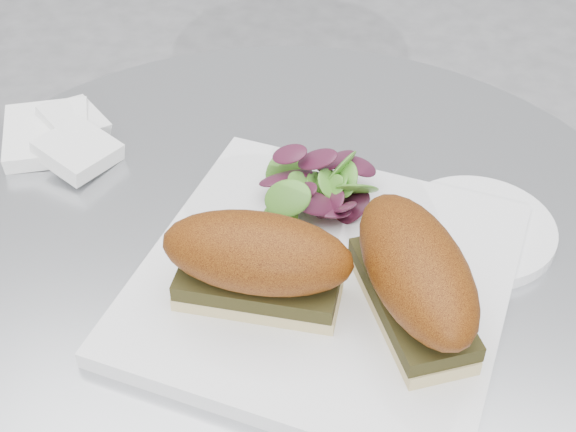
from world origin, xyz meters
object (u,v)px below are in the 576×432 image
(plate, at_px, (325,280))
(sandwich_right, at_px, (415,276))
(saucer, at_px, (477,229))
(sandwich_left, at_px, (257,261))

(plate, height_order, sandwich_right, sandwich_right)
(sandwich_right, bearing_deg, plate, -139.66)
(sandwich_right, relative_size, saucer, 1.25)
(sandwich_right, height_order, saucer, sandwich_right)
(plate, xyz_separation_m, sandwich_right, (0.07, -0.03, 0.05))
(saucer, bearing_deg, sandwich_left, -143.77)
(plate, relative_size, sandwich_left, 1.96)
(plate, xyz_separation_m, saucer, (0.12, 0.09, -0.00))
(sandwich_left, bearing_deg, saucer, 37.45)
(plate, height_order, sandwich_left, sandwich_left)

